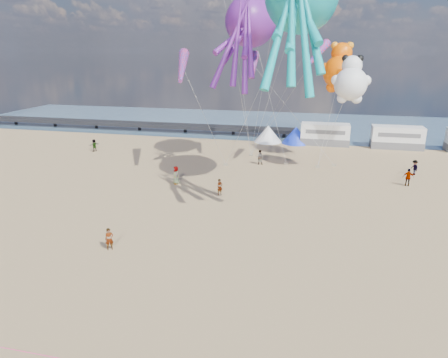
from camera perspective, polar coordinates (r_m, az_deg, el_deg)
ground at (r=21.74m, az=-2.08°, el=-17.80°), size 120.00×120.00×0.00m
water at (r=73.28m, az=9.31°, el=7.68°), size 120.00×120.00×0.00m
pier at (r=70.23m, az=-15.00°, el=7.68°), size 60.00×3.00×0.50m
motorhome_0 at (r=58.12m, az=14.21°, el=6.23°), size 6.60×2.50×3.00m
motorhome_1 at (r=59.09m, az=23.48°, el=5.48°), size 6.60×2.50×3.00m
tent_white at (r=58.55m, az=6.31°, el=6.45°), size 4.00×4.00×2.40m
tent_blue at (r=58.23m, az=10.24°, el=6.21°), size 4.00×4.00×2.40m
standing_person at (r=27.83m, az=-16.07°, el=-8.24°), size 0.66×0.61×1.51m
beachgoer_0 at (r=39.87m, az=-6.88°, el=0.55°), size 0.70×0.78×1.80m
beachgoer_2 at (r=47.09m, az=25.55°, el=1.49°), size 0.86×0.96×1.63m
beachgoer_3 at (r=42.91m, az=24.83°, el=0.22°), size 1.18×0.72×1.77m
beachgoer_4 at (r=55.44m, az=-18.05°, el=4.61°), size 0.80×1.01×1.61m
beachgoer_5 at (r=36.63m, az=-0.61°, el=-1.13°), size 1.29×1.31×1.50m
beachgoer_7 at (r=46.72m, az=5.12°, el=3.13°), size 0.85×0.57×1.71m
sandbag_a at (r=46.08m, az=0.25°, el=2.03°), size 0.50×0.35×0.22m
sandbag_b at (r=47.26m, az=8.86°, el=2.22°), size 0.50×0.35×0.22m
sandbag_c at (r=46.58m, az=13.21°, el=1.73°), size 0.50×0.35×0.22m
sandbag_d at (r=47.61m, az=15.43°, el=1.90°), size 0.50×0.35×0.22m
sandbag_e at (r=50.56m, az=3.87°, el=3.43°), size 0.50×0.35×0.22m
kite_octopus_purple at (r=44.73m, az=3.87°, el=21.54°), size 6.92×11.16×11.85m
kite_panda at (r=42.39m, az=17.64°, el=12.81°), size 4.02×3.80×5.54m
kite_teddy_orange at (r=47.56m, az=16.27°, el=14.41°), size 5.52×5.33×6.46m
windsock_left at (r=41.32m, az=-5.98°, el=15.74°), size 2.87×7.10×7.06m
windsock_mid at (r=46.35m, az=4.26°, el=15.89°), size 1.55×5.47×5.40m
windsock_right at (r=43.10m, az=13.16°, el=16.96°), size 2.81×4.67×4.73m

